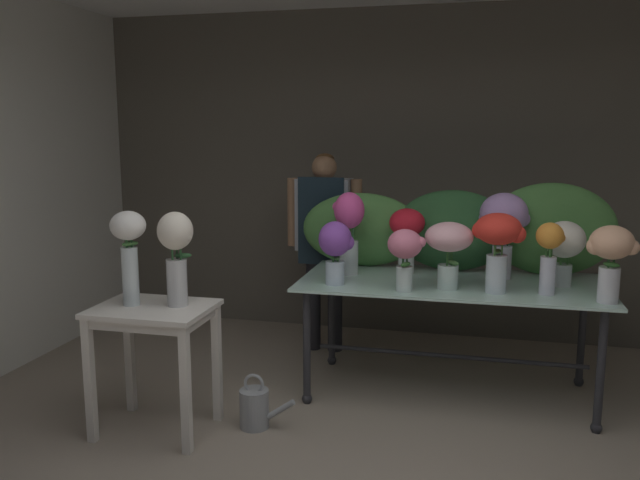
{
  "coord_description": "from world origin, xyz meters",
  "views": [
    {
      "loc": [
        0.48,
        -2.5,
        1.82
      ],
      "look_at": [
        -0.46,
        1.34,
        1.14
      ],
      "focal_mm": 36.63,
      "sensor_mm": 36.0,
      "label": 1
    }
  ],
  "objects_px": {
    "florist": "(324,230)",
    "vase_ivory_hydrangea": "(563,244)",
    "vase_crimson_ranunculus": "(408,231)",
    "vase_violet_peonies": "(336,247)",
    "vase_white_roses_tall": "(129,246)",
    "display_table_glass": "(450,297)",
    "vase_sunset_snapdragons": "(549,253)",
    "watering_can": "(255,408)",
    "vase_rosy_dahlias": "(405,251)",
    "vase_blush_freesia": "(449,244)",
    "side_table_white": "(154,326)",
    "vase_scarlet_lilies": "(498,240)",
    "vase_lilac_tulips": "(504,222)",
    "vase_peach_carnations": "(611,253)",
    "vase_fuchsia_stock": "(349,226)",
    "vase_cream_lisianthus_tall": "(176,251)"
  },
  "relations": [
    {
      "from": "vase_sunset_snapdragons",
      "to": "florist",
      "type": "bearing_deg",
      "value": 151.05
    },
    {
      "from": "display_table_glass",
      "to": "side_table_white",
      "type": "distance_m",
      "value": 1.95
    },
    {
      "from": "display_table_glass",
      "to": "vase_blush_freesia",
      "type": "bearing_deg",
      "value": -92.69
    },
    {
      "from": "vase_sunset_snapdragons",
      "to": "vase_peach_carnations",
      "type": "bearing_deg",
      "value": -19.89
    },
    {
      "from": "vase_cream_lisianthus_tall",
      "to": "vase_peach_carnations",
      "type": "bearing_deg",
      "value": 13.48
    },
    {
      "from": "vase_fuchsia_stock",
      "to": "vase_lilac_tulips",
      "type": "bearing_deg",
      "value": 6.47
    },
    {
      "from": "display_table_glass",
      "to": "watering_can",
      "type": "bearing_deg",
      "value": -144.46
    },
    {
      "from": "florist",
      "to": "vase_scarlet_lilies",
      "type": "distance_m",
      "value": 1.63
    },
    {
      "from": "vase_sunset_snapdragons",
      "to": "vase_white_roses_tall",
      "type": "bearing_deg",
      "value": -162.46
    },
    {
      "from": "vase_crimson_ranunculus",
      "to": "watering_can",
      "type": "relative_size",
      "value": 1.32
    },
    {
      "from": "vase_fuchsia_stock",
      "to": "vase_crimson_ranunculus",
      "type": "bearing_deg",
      "value": 15.32
    },
    {
      "from": "vase_blush_freesia",
      "to": "vase_ivory_hydrangea",
      "type": "relative_size",
      "value": 1.01
    },
    {
      "from": "side_table_white",
      "to": "watering_can",
      "type": "distance_m",
      "value": 0.8
    },
    {
      "from": "vase_peach_carnations",
      "to": "vase_fuchsia_stock",
      "type": "height_order",
      "value": "vase_fuchsia_stock"
    },
    {
      "from": "vase_fuchsia_stock",
      "to": "vase_rosy_dahlias",
      "type": "height_order",
      "value": "vase_fuchsia_stock"
    },
    {
      "from": "vase_rosy_dahlias",
      "to": "vase_sunset_snapdragons",
      "type": "bearing_deg",
      "value": 8.67
    },
    {
      "from": "vase_rosy_dahlias",
      "to": "vase_scarlet_lilies",
      "type": "bearing_deg",
      "value": 10.18
    },
    {
      "from": "vase_lilac_tulips",
      "to": "vase_scarlet_lilies",
      "type": "bearing_deg",
      "value": -96.38
    },
    {
      "from": "side_table_white",
      "to": "vase_ivory_hydrangea",
      "type": "height_order",
      "value": "vase_ivory_hydrangea"
    },
    {
      "from": "florist",
      "to": "vase_ivory_hydrangea",
      "type": "distance_m",
      "value": 1.87
    },
    {
      "from": "side_table_white",
      "to": "vase_scarlet_lilies",
      "type": "xyz_separation_m",
      "value": [
        1.97,
        0.73,
        0.48
      ]
    },
    {
      "from": "vase_scarlet_lilies",
      "to": "display_table_glass",
      "type": "bearing_deg",
      "value": 139.0
    },
    {
      "from": "vase_cream_lisianthus_tall",
      "to": "vase_sunset_snapdragons",
      "type": "bearing_deg",
      "value": 18.37
    },
    {
      "from": "vase_blush_freesia",
      "to": "display_table_glass",
      "type": "bearing_deg",
      "value": 87.31
    },
    {
      "from": "vase_blush_freesia",
      "to": "vase_white_roses_tall",
      "type": "relative_size",
      "value": 0.77
    },
    {
      "from": "vase_violet_peonies",
      "to": "vase_lilac_tulips",
      "type": "xyz_separation_m",
      "value": [
        1.07,
        0.44,
        0.14
      ]
    },
    {
      "from": "vase_white_roses_tall",
      "to": "display_table_glass",
      "type": "bearing_deg",
      "value": 28.2
    },
    {
      "from": "vase_crimson_ranunculus",
      "to": "vase_lilac_tulips",
      "type": "relative_size",
      "value": 0.79
    },
    {
      "from": "vase_rosy_dahlias",
      "to": "vase_cream_lisianthus_tall",
      "type": "relative_size",
      "value": 0.71
    },
    {
      "from": "display_table_glass",
      "to": "florist",
      "type": "distance_m",
      "value": 1.29
    },
    {
      "from": "florist",
      "to": "vase_crimson_ranunculus",
      "type": "relative_size",
      "value": 3.49
    },
    {
      "from": "vase_peach_carnations",
      "to": "vase_rosy_dahlias",
      "type": "relative_size",
      "value": 1.16
    },
    {
      "from": "display_table_glass",
      "to": "vase_violet_peonies",
      "type": "bearing_deg",
      "value": -160.08
    },
    {
      "from": "florist",
      "to": "vase_lilac_tulips",
      "type": "bearing_deg",
      "value": -20.68
    },
    {
      "from": "vase_blush_freesia",
      "to": "watering_can",
      "type": "relative_size",
      "value": 1.23
    },
    {
      "from": "vase_crimson_ranunculus",
      "to": "vase_blush_freesia",
      "type": "bearing_deg",
      "value": -51.43
    },
    {
      "from": "vase_crimson_ranunculus",
      "to": "vase_violet_peonies",
      "type": "height_order",
      "value": "vase_crimson_ranunculus"
    },
    {
      "from": "florist",
      "to": "vase_white_roses_tall",
      "type": "relative_size",
      "value": 2.87
    },
    {
      "from": "vase_scarlet_lilies",
      "to": "vase_sunset_snapdragons",
      "type": "bearing_deg",
      "value": 5.91
    },
    {
      "from": "vase_ivory_hydrangea",
      "to": "vase_cream_lisianthus_tall",
      "type": "xyz_separation_m",
      "value": [
        -2.25,
        -0.96,
        0.03
      ]
    },
    {
      "from": "vase_sunset_snapdragons",
      "to": "watering_can",
      "type": "relative_size",
      "value": 1.28
    },
    {
      "from": "vase_ivory_hydrangea",
      "to": "vase_white_roses_tall",
      "type": "distance_m",
      "value": 2.72
    },
    {
      "from": "florist",
      "to": "vase_blush_freesia",
      "type": "xyz_separation_m",
      "value": [
        1.03,
        -0.91,
        0.09
      ]
    },
    {
      "from": "vase_white_roses_tall",
      "to": "vase_violet_peonies",
      "type": "bearing_deg",
      "value": 33.18
    },
    {
      "from": "side_table_white",
      "to": "vase_scarlet_lilies",
      "type": "bearing_deg",
      "value": 20.38
    },
    {
      "from": "florist",
      "to": "vase_rosy_dahlias",
      "type": "distance_m",
      "value": 1.29
    },
    {
      "from": "vase_sunset_snapdragons",
      "to": "vase_cream_lisianthus_tall",
      "type": "distance_m",
      "value": 2.25
    },
    {
      "from": "vase_sunset_snapdragons",
      "to": "vase_fuchsia_stock",
      "type": "relative_size",
      "value": 0.78
    },
    {
      "from": "display_table_glass",
      "to": "florist",
      "type": "height_order",
      "value": "florist"
    },
    {
      "from": "vase_blush_freesia",
      "to": "vase_fuchsia_stock",
      "type": "xyz_separation_m",
      "value": [
        -0.7,
        0.27,
        0.05
      ]
    }
  ]
}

